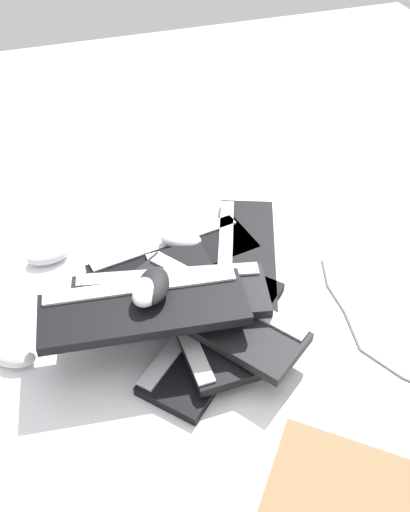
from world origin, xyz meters
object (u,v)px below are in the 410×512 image
mouse_0 (13,354)px  keyboard_4 (211,312)px  keyboard_3 (199,310)px  mouse_1 (150,288)px  keyboard_0 (245,254)px  keyboard_1 (174,258)px  mouse_3 (48,255)px  keyboard_6 (144,308)px  keyboard_2 (214,334)px  mouse_2 (181,239)px  keyboard_5 (170,295)px  mouse_4 (154,285)px

mouse_0 → keyboard_4: bearing=26.3°
keyboard_3 → mouse_1: size_ratio=4.02×
keyboard_0 → mouse_0: 0.63m
keyboard_0 → mouse_1: bearing=-146.9°
keyboard_1 → mouse_3: 0.33m
keyboard_1 → keyboard_3: size_ratio=1.04×
keyboard_0 → keyboard_6: size_ratio=1.02×
keyboard_0 → keyboard_2: size_ratio=1.09×
keyboard_0 → keyboard_6: (-0.32, -0.21, 0.12)m
keyboard_1 → mouse_2: size_ratio=4.17×
keyboard_3 → keyboard_6: 0.17m
keyboard_4 → mouse_2: bearing=87.4°
keyboard_4 → mouse_1: bearing=170.8°
keyboard_1 → mouse_3: mouse_3 is taller
mouse_0 → mouse_1: (0.31, -0.04, 0.15)m
keyboard_6 → mouse_0: bearing=168.2°
keyboard_1 → keyboard_2: same height
keyboard_6 → mouse_3: bearing=115.7°
keyboard_1 → keyboard_6: 0.32m
mouse_0 → mouse_3: same height
keyboard_3 → mouse_2: 0.25m
keyboard_3 → keyboard_5: size_ratio=0.96×
keyboard_1 → keyboard_6: bearing=-117.9°
keyboard_2 → mouse_0: mouse_0 is taller
keyboard_4 → mouse_0: 0.45m
keyboard_6 → mouse_2: size_ratio=4.14×
keyboard_4 → mouse_1: (-0.13, 0.02, 0.10)m
keyboard_4 → mouse_1: size_ratio=4.06×
mouse_3 → keyboard_3: bearing=128.2°
mouse_2 → mouse_4: size_ratio=1.00×
keyboard_6 → keyboard_1: bearing=62.1°
keyboard_1 → keyboard_3: bearing=-90.6°
mouse_0 → mouse_2: bearing=60.8°
keyboard_1 → mouse_2: mouse_2 is taller
keyboard_4 → keyboard_6: keyboard_6 is taller
keyboard_1 → keyboard_5: size_ratio=0.99×
mouse_3 → mouse_4: mouse_4 is taller
keyboard_5 → mouse_4: (-0.04, -0.02, 0.07)m
keyboard_1 → keyboard_5: bearing=-107.7°
mouse_0 → mouse_4: (0.32, -0.04, 0.15)m
keyboard_0 → mouse_1: (-0.30, -0.19, 0.16)m
keyboard_1 → mouse_3: bearing=160.6°
keyboard_2 → mouse_0: (-0.44, 0.08, 0.01)m
mouse_1 → keyboard_6: bearing=-9.9°
keyboard_0 → keyboard_6: 0.40m
keyboard_2 → mouse_1: (-0.13, 0.04, 0.16)m
keyboard_0 → mouse_3: mouse_3 is taller
keyboard_3 → mouse_1: bearing=-170.5°
mouse_4 → keyboard_6: bearing=150.6°
mouse_3 → keyboard_5: bearing=122.5°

